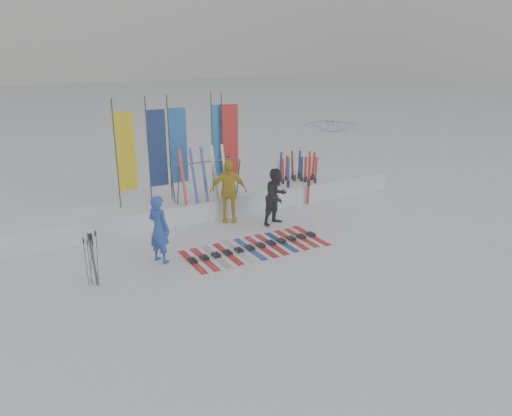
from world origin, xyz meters
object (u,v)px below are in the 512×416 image
person_blue (159,229)px  person_black (276,197)px  person_yellow (228,191)px  ski_row (256,247)px  ski_rack (206,174)px  tent_canopy (332,150)px

person_blue → person_black: size_ratio=1.01×
person_black → person_yellow: size_ratio=0.89×
person_blue → ski_row: person_blue is taller
person_blue → ski_rack: ski_rack is taller
person_black → person_yellow: (-1.15, 0.91, 0.10)m
person_yellow → tent_canopy: tent_canopy is taller
person_black → ski_rack: size_ratio=0.85×
tent_canopy → ski_row: bearing=-143.6°
person_blue → person_black: person_blue is taller
person_blue → ski_rack: size_ratio=0.85×
person_yellow → ski_rack: person_yellow is taller
tent_canopy → ski_row: 7.34m
tent_canopy → ski_row: size_ratio=0.74×
person_yellow → tent_canopy: 5.87m
person_yellow → person_black: bearing=-18.6°
tent_canopy → ski_rack: (-5.92, -1.34, 0.11)m
person_blue → person_yellow: 3.36m
person_yellow → ski_rack: bearing=141.1°
tent_canopy → person_black: bearing=-145.9°
person_black → ski_row: 2.16m
ski_row → person_black: bearing=42.5°
tent_canopy → ski_rack: bearing=-167.3°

